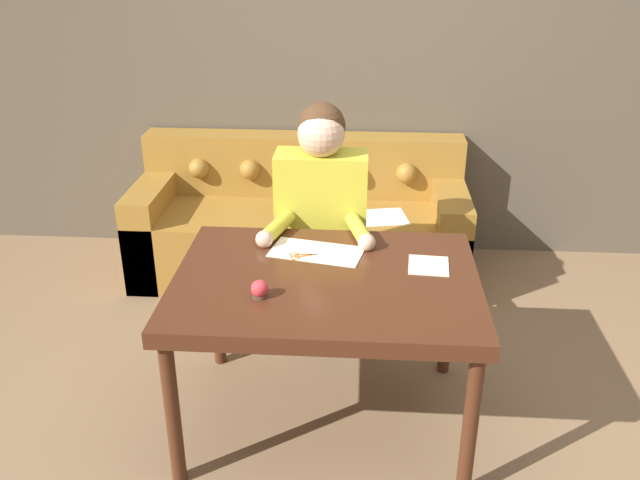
{
  "coord_description": "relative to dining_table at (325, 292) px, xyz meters",
  "views": [
    {
      "loc": [
        0.0,
        -2.45,
        2.06
      ],
      "look_at": [
        -0.18,
        0.17,
        0.84
      ],
      "focal_mm": 38.0,
      "sensor_mm": 36.0,
      "label": 1
    }
  ],
  "objects": [
    {
      "name": "ground_plane",
      "position": [
        0.14,
        -0.02,
        -0.67
      ],
      "size": [
        16.0,
        16.0,
        0.0
      ],
      "primitive_type": "plane",
      "color": "#846647"
    },
    {
      "name": "wall_back",
      "position": [
        0.14,
        1.9,
        0.63
      ],
      "size": [
        8.0,
        0.06,
        2.6
      ],
      "color": "brown",
      "rests_on": "ground_plane"
    },
    {
      "name": "dining_table",
      "position": [
        0.0,
        0.0,
        0.0
      ],
      "size": [
        1.27,
        0.95,
        0.74
      ],
      "color": "#472314",
      "rests_on": "ground_plane"
    },
    {
      "name": "couch",
      "position": [
        -0.25,
        1.49,
        -0.36
      ],
      "size": [
        2.06,
        0.8,
        0.84
      ],
      "color": "olive",
      "rests_on": "ground_plane"
    },
    {
      "name": "person",
      "position": [
        -0.06,
        0.64,
        0.02
      ],
      "size": [
        0.54,
        0.56,
        1.31
      ],
      "color": "#33281E",
      "rests_on": "ground_plane"
    },
    {
      "name": "pattern_paper_main",
      "position": [
        -0.06,
        0.23,
        0.08
      ],
      "size": [
        0.44,
        0.29,
        0.0
      ],
      "color": "beige",
      "rests_on": "dining_table"
    },
    {
      "name": "pattern_paper_offcut",
      "position": [
        0.43,
        0.13,
        0.08
      ],
      "size": [
        0.18,
        0.2,
        0.0
      ],
      "color": "beige",
      "rests_on": "dining_table"
    },
    {
      "name": "scissors",
      "position": [
        -0.1,
        0.19,
        0.08
      ],
      "size": [
        0.24,
        0.11,
        0.01
      ],
      "color": "silver",
      "rests_on": "dining_table"
    },
    {
      "name": "pin_cushion",
      "position": [
        -0.25,
        -0.18,
        0.11
      ],
      "size": [
        0.07,
        0.07,
        0.07
      ],
      "color": "#4C3828",
      "rests_on": "dining_table"
    }
  ]
}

